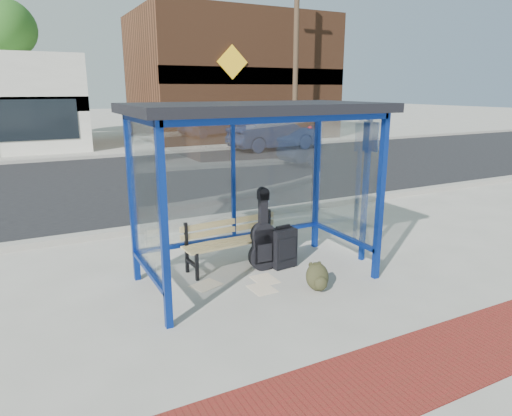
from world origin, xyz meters
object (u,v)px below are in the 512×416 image
backpack (318,278)px  parked_car (275,134)px  suitcase (283,248)px  bench (233,238)px  fire_hydrant (310,133)px  guitar_bag (263,242)px

backpack → parked_car: 14.54m
suitcase → backpack: suitcase is taller
bench → suitcase: bench is taller
bench → fire_hydrant: size_ratio=2.07×
suitcase → guitar_bag: bearing=167.4°
suitcase → backpack: (-0.01, -0.92, -0.12)m
suitcase → parked_car: size_ratio=0.16×
guitar_bag → backpack: size_ratio=3.10×
guitar_bag → fire_hydrant: guitar_bag is taller
backpack → fire_hydrant: bearing=66.3°
fire_hydrant → bench: bearing=-127.7°
guitar_bag → backpack: 1.04m
suitcase → backpack: bearing=-96.3°
bench → fire_hydrant: fire_hydrant is taller
bench → backpack: bearing=-69.3°
suitcase → bench: bearing=142.1°
parked_car → fire_hydrant: parked_car is taller
bench → parked_car: parked_car is taller
backpack → guitar_bag: bearing=117.5°
guitar_bag → fire_hydrant: 17.26m
guitar_bag → backpack: guitar_bag is taller
bench → suitcase: 0.75m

